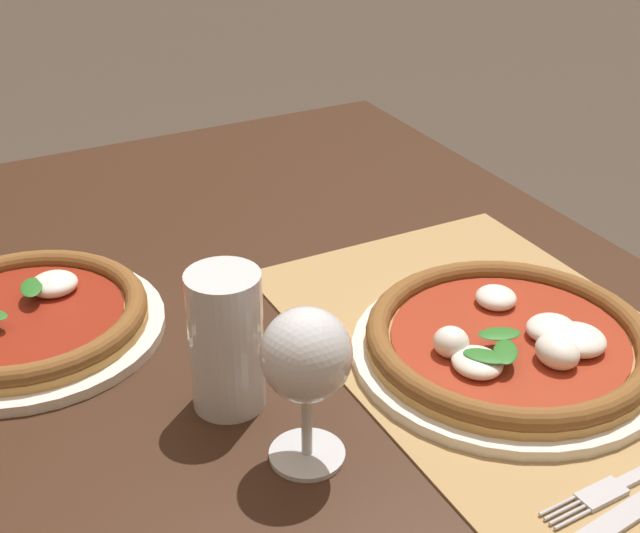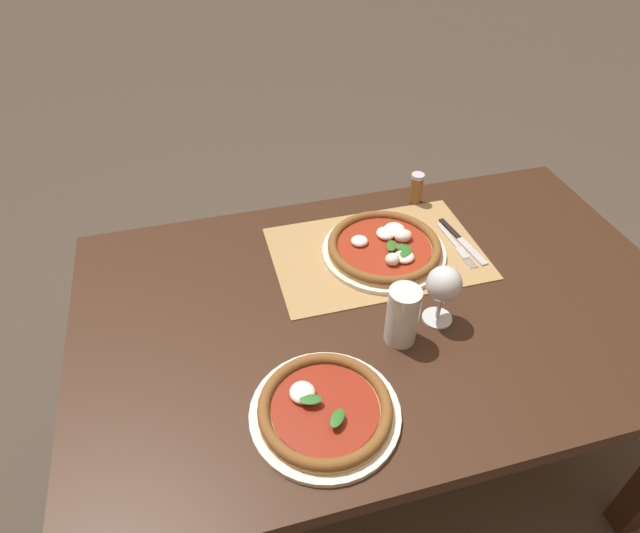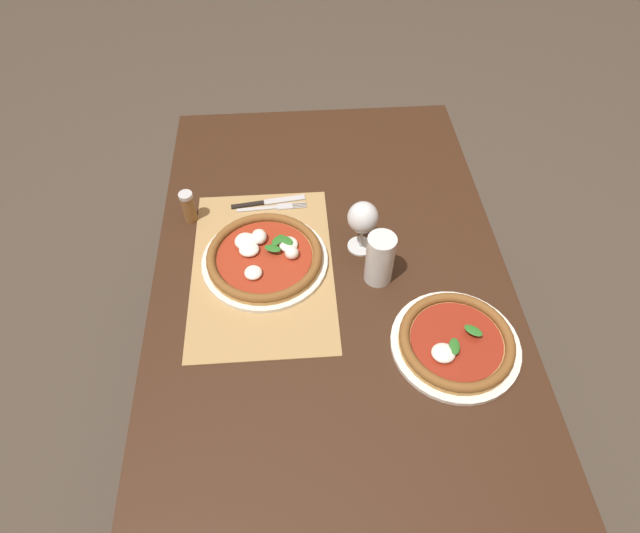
# 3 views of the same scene
# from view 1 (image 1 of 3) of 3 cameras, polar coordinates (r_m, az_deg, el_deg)

# --- Properties ---
(dining_table) EXTENTS (1.48, 0.92, 0.74)m
(dining_table) POSITION_cam_1_polar(r_m,az_deg,el_deg) (0.99, 1.11, -11.27)
(dining_table) COLOR #382114
(dining_table) RESTS_ON ground
(paper_placemat) EXTENTS (0.55, 0.37, 0.00)m
(paper_placemat) POSITION_cam_1_polar(r_m,az_deg,el_deg) (0.98, 11.60, -5.14)
(paper_placemat) COLOR #A88451
(paper_placemat) RESTS_ON dining_table
(pizza_near) EXTENTS (0.33, 0.33, 0.05)m
(pizza_near) POSITION_cam_1_polar(r_m,az_deg,el_deg) (0.96, 12.08, -4.74)
(pizza_near) COLOR silver
(pizza_near) RESTS_ON paper_placemat
(pizza_far) EXTENTS (0.30, 0.30, 0.05)m
(pizza_far) POSITION_cam_1_polar(r_m,az_deg,el_deg) (1.03, -18.26, -3.17)
(pizza_far) COLOR silver
(pizza_far) RESTS_ON dining_table
(wine_glass) EXTENTS (0.08, 0.08, 0.16)m
(wine_glass) POSITION_cam_1_polar(r_m,az_deg,el_deg) (0.76, -0.89, -6.10)
(wine_glass) COLOR silver
(wine_glass) RESTS_ON dining_table
(pint_glass) EXTENTS (0.07, 0.07, 0.15)m
(pint_glass) POSITION_cam_1_polar(r_m,az_deg,el_deg) (0.85, -6.02, -4.91)
(pint_glass) COLOR silver
(pint_glass) RESTS_ON dining_table
(fork) EXTENTS (0.03, 0.20, 0.00)m
(fork) POSITION_cam_1_polar(r_m,az_deg,el_deg) (0.84, 19.29, -12.73)
(fork) COLOR #B7B7BC
(fork) RESTS_ON paper_placemat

